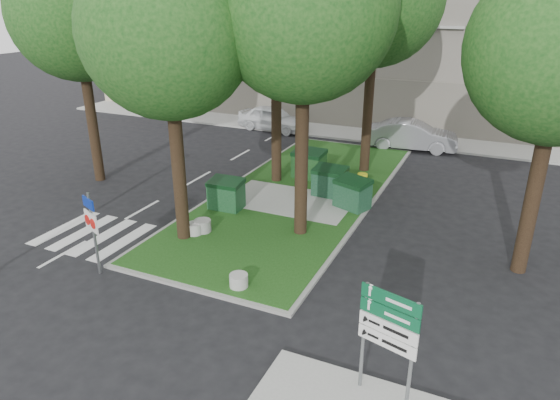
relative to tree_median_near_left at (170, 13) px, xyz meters
The scene contains 20 objects.
ground 7.88m from the tree_median_near_left, 61.12° to the right, with size 120.00×120.00×0.00m, color black.
median_island 9.27m from the tree_median_near_left, 70.64° to the left, with size 6.00×16.00×0.12m, color #1B4313.
median_kerb 9.28m from the tree_median_near_left, 70.64° to the left, with size 6.30×16.30×0.10m, color gray.
building_sidewalk 17.57m from the tree_median_near_left, 84.94° to the left, with size 42.00×3.00×0.12m, color #999993.
zebra_crossing 7.75m from the tree_median_near_left, 155.64° to the right, with size 5.00×3.00×0.01m, color silver.
tree_median_near_left is the anchor object (origin of this frame).
tree_median_mid 6.53m from the tree_median_near_left, 85.60° to the left, with size 4.80×4.80×9.99m.
tree_street_left 7.83m from the tree_median_near_left, 153.43° to the left, with size 5.40×5.40×11.00m.
dumpster_a 7.16m from the tree_median_near_left, 90.32° to the left, with size 1.33×0.95×1.21m.
dumpster_b 10.02m from the tree_median_near_left, 77.91° to the left, with size 1.50×1.12×1.31m.
dumpster_c 9.26m from the tree_median_near_left, 60.66° to the left, with size 1.40×1.02×1.25m.
dumpster_d 9.29m from the tree_median_near_left, 47.43° to the left, with size 1.55×1.32×1.22m.
bollard_left 7.01m from the tree_median_near_left, 68.96° to the left, with size 0.55×0.55×0.39m, color #ACACA6.
bollard_right 7.96m from the tree_median_near_left, 33.07° to the right, with size 0.53×0.53×0.38m, color #A8A8A3.
bollard_mid 7.01m from the tree_median_near_left, 64.51° to the left, with size 0.59×0.59×0.42m, color gray.
litter_bin 10.53m from the tree_median_near_left, 58.01° to the left, with size 0.42×0.42×0.73m, color #CFCE18.
traffic_sign_pole 6.48m from the tree_median_near_left, 110.77° to the right, with size 0.74×0.35×2.62m.
directional_sign 10.66m from the tree_median_near_left, 29.99° to the right, with size 1.22×0.39×2.52m.
car_white 16.72m from the tree_median_near_left, 104.19° to the left, with size 1.78×4.42×1.51m, color white.
car_silver 16.40m from the tree_median_near_left, 70.94° to the left, with size 1.67×4.79×1.58m, color #929399.
Camera 1 is at (7.87, -10.13, 7.79)m, focal length 32.00 mm.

